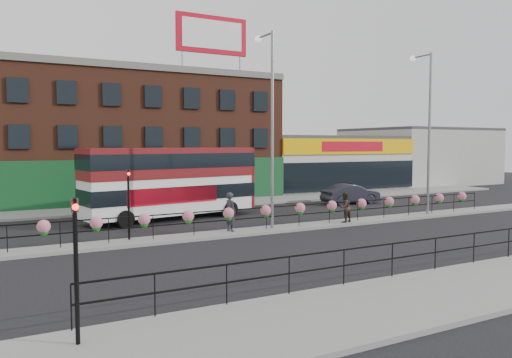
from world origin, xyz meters
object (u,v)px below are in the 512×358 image
double_decker_bus (172,176)px  pedestrian_b (345,207)px  lamp_column_east (426,119)px  car (351,194)px  lamp_column_west (270,112)px  pedestrian_a (230,212)px

double_decker_bus → pedestrian_b: double_decker_bus is taller
pedestrian_b → lamp_column_east: size_ratio=0.17×
car → lamp_column_west: bearing=126.5°
pedestrian_b → lamp_column_west: bearing=-17.9°
double_decker_bus → pedestrian_a: (0.93, -6.07, -1.51)m
double_decker_bus → pedestrian_b: (7.77, -6.53, -1.64)m
pedestrian_a → pedestrian_b: size_ratio=1.15×
double_decker_bus → car: double_decker_bus is taller
pedestrian_a → pedestrian_b: pedestrian_a is taller
pedestrian_a → pedestrian_b: 6.86m
double_decker_bus → pedestrian_a: bearing=-81.3°
lamp_column_west → lamp_column_east: (11.29, 0.01, -0.07)m
double_decker_bus → car: (14.43, 1.09, -1.89)m
lamp_column_west → double_decker_bus: bearing=117.9°
double_decker_bus → lamp_column_west: (3.21, -6.05, 3.51)m
pedestrian_b → lamp_column_east: bearing=172.3°
double_decker_bus → car: bearing=4.3°
pedestrian_b → pedestrian_a: bearing=-15.7°
lamp_column_east → lamp_column_west: bearing=-180.0°
car → pedestrian_b: (-6.65, -7.62, 0.25)m
lamp_column_west → car: bearing=32.5°
lamp_column_east → pedestrian_b: bearing=-175.8°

